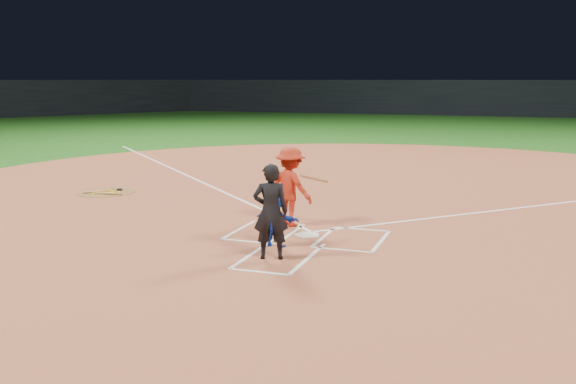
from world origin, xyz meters
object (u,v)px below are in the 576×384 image
(catcher, at_px, (275,221))
(umpire, at_px, (271,211))
(home_plate, at_px, (307,235))
(batter_at_plate, at_px, (290,187))
(on_deck_circle, at_px, (106,192))

(catcher, height_order, umpire, umpire)
(home_plate, distance_m, batter_at_plate, 1.34)
(batter_at_plate, bearing_deg, home_plate, -49.68)
(home_plate, height_order, umpire, umpire)
(on_deck_circle, bearing_deg, batter_at_plate, -19.08)
(on_deck_circle, bearing_deg, umpire, -35.03)
(home_plate, relative_size, umpire, 0.34)
(on_deck_circle, xyz_separation_m, catcher, (6.84, -4.10, 0.51))
(catcher, bearing_deg, on_deck_circle, -21.49)
(umpire, distance_m, batter_at_plate, 2.75)
(umpire, xyz_separation_m, batter_at_plate, (-0.54, 2.69, 0.00))
(on_deck_circle, xyz_separation_m, umpire, (7.06, -4.95, 0.89))
(home_plate, height_order, on_deck_circle, home_plate)
(catcher, bearing_deg, home_plate, -97.06)
(catcher, bearing_deg, umpire, 114.07)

